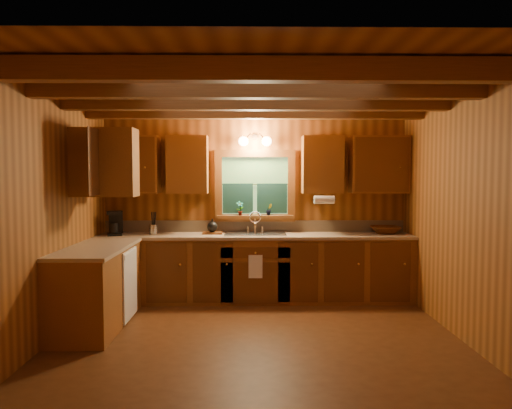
{
  "coord_description": "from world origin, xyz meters",
  "views": [
    {
      "loc": [
        -0.08,
        -4.93,
        1.69
      ],
      "look_at": [
        0.0,
        0.8,
        1.35
      ],
      "focal_mm": 34.08,
      "sensor_mm": 36.0,
      "label": 1
    }
  ],
  "objects_px": {
    "sink": "(255,237)",
    "cutting_board": "(212,233)",
    "wicker_basket": "(385,230)",
    "coffee_maker": "(115,223)"
  },
  "relations": [
    {
      "from": "cutting_board",
      "to": "sink",
      "type": "bearing_deg",
      "value": -7.65
    },
    {
      "from": "sink",
      "to": "coffee_maker",
      "type": "height_order",
      "value": "coffee_maker"
    },
    {
      "from": "cutting_board",
      "to": "wicker_basket",
      "type": "height_order",
      "value": "wicker_basket"
    },
    {
      "from": "cutting_board",
      "to": "wicker_basket",
      "type": "relative_size",
      "value": 0.66
    },
    {
      "from": "sink",
      "to": "cutting_board",
      "type": "distance_m",
      "value": 0.59
    },
    {
      "from": "sink",
      "to": "cutting_board",
      "type": "bearing_deg",
      "value": 174.73
    },
    {
      "from": "sink",
      "to": "wicker_basket",
      "type": "bearing_deg",
      "value": 1.66
    },
    {
      "from": "wicker_basket",
      "to": "coffee_maker",
      "type": "bearing_deg",
      "value": -178.28
    },
    {
      "from": "coffee_maker",
      "to": "wicker_basket",
      "type": "distance_m",
      "value": 3.66
    },
    {
      "from": "sink",
      "to": "coffee_maker",
      "type": "relative_size",
      "value": 2.55
    }
  ]
}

